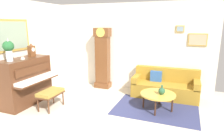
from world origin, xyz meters
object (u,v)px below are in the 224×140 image
at_px(flower_vase, 9,48).
at_px(teacup, 23,58).
at_px(grandfather_clock, 103,60).
at_px(piano, 26,81).
at_px(piano_bench, 50,93).
at_px(green_jug, 162,91).
at_px(coffee_table, 158,95).
at_px(mantel_clock, 32,50).
at_px(couch, 165,86).

distance_m(flower_vase, teacup, 0.45).
distance_m(grandfather_clock, teacup, 2.51).
xyz_separation_m(piano, teacup, (0.07, -0.09, 0.65)).
bearing_deg(piano_bench, grandfather_clock, 74.83).
height_order(flower_vase, green_jug, flower_vase).
height_order(piano_bench, green_jug, green_jug).
height_order(coffee_table, teacup, teacup).
bearing_deg(piano, green_jug, 12.92).
height_order(grandfather_clock, mantel_clock, grandfather_clock).
distance_m(teacup, green_jug, 3.65).
bearing_deg(teacup, mantel_clock, 99.66).
xyz_separation_m(flower_vase, teacup, (0.07, 0.34, -0.29)).
xyz_separation_m(flower_vase, green_jug, (3.52, 1.24, -1.04)).
height_order(piano, grandfather_clock, grandfather_clock).
xyz_separation_m(mantel_clock, green_jug, (3.52, 0.49, -0.90)).
xyz_separation_m(grandfather_clock, flower_vase, (-1.40, -2.44, 0.61)).
xyz_separation_m(coffee_table, flower_vase, (-3.43, -1.27, 1.16)).
bearing_deg(grandfather_clock, couch, -3.33).
bearing_deg(couch, teacup, -149.93).
bearing_deg(green_jug, piano, -167.08).
bearing_deg(mantel_clock, couch, 24.31).
height_order(piano_bench, couch, couch).
bearing_deg(grandfather_clock, coffee_table, -30.04).
distance_m(coffee_table, green_jug, 0.15).
distance_m(piano, couch, 3.99).
bearing_deg(teacup, couch, 30.07).
bearing_deg(green_jug, couch, 91.45).
relative_size(grandfather_clock, flower_vase, 3.50).
xyz_separation_m(grandfather_clock, coffee_table, (2.03, -1.18, -0.55)).
height_order(piano, piano_bench, piano).
bearing_deg(teacup, grandfather_clock, 57.72).
height_order(piano, flower_vase, flower_vase).
distance_m(piano_bench, coffee_table, 2.74).
relative_size(piano, teacup, 12.41).
relative_size(piano, green_jug, 6.00).
relative_size(couch, coffee_table, 2.16).
distance_m(grandfather_clock, coffee_table, 2.41).
relative_size(mantel_clock, flower_vase, 0.66).
xyz_separation_m(piano, coffee_table, (3.43, 0.84, -0.22)).
distance_m(grandfather_clock, flower_vase, 2.88).
distance_m(couch, flower_vase, 4.38).
bearing_deg(green_jug, grandfather_clock, 150.40).
xyz_separation_m(piano_bench, green_jug, (2.68, 0.87, 0.12)).
distance_m(mantel_clock, green_jug, 3.67).
relative_size(couch, green_jug, 7.92).
bearing_deg(flower_vase, piano, 90.33).
height_order(mantel_clock, teacup, mantel_clock).
xyz_separation_m(piano_bench, coffee_table, (2.59, 0.90, 0.00)).
bearing_deg(piano, grandfather_clock, 55.17).
bearing_deg(mantel_clock, teacup, -80.34).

